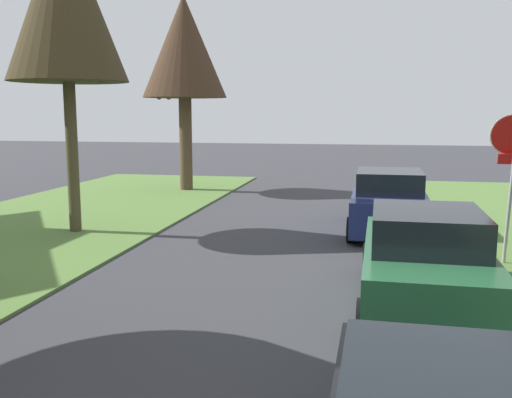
{
  "coord_description": "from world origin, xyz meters",
  "views": [
    {
      "loc": [
        1.6,
        4.0,
        3.02
      ],
      "look_at": [
        -0.01,
        12.05,
        1.78
      ],
      "focal_mm": 40.08,
      "sensor_mm": 36.0,
      "label": 1
    }
  ],
  "objects_px": {
    "street_tree_left_far": "(184,49)",
    "parked_sedan_navy": "(389,203)",
    "parked_sedan_green": "(424,262)",
    "stop_sign_far": "(511,157)"
  },
  "relations": [
    {
      "from": "parked_sedan_green",
      "to": "parked_sedan_navy",
      "type": "relative_size",
      "value": 1.0
    },
    {
      "from": "street_tree_left_far",
      "to": "parked_sedan_navy",
      "type": "height_order",
      "value": "street_tree_left_far"
    },
    {
      "from": "parked_sedan_green",
      "to": "parked_sedan_navy",
      "type": "height_order",
      "value": "same"
    },
    {
      "from": "parked_sedan_navy",
      "to": "parked_sedan_green",
      "type": "bearing_deg",
      "value": -86.44
    },
    {
      "from": "stop_sign_far",
      "to": "parked_sedan_green",
      "type": "bearing_deg",
      "value": -121.77
    },
    {
      "from": "street_tree_left_far",
      "to": "parked_sedan_green",
      "type": "height_order",
      "value": "street_tree_left_far"
    },
    {
      "from": "stop_sign_far",
      "to": "street_tree_left_far",
      "type": "relative_size",
      "value": 0.4
    },
    {
      "from": "stop_sign_far",
      "to": "parked_sedan_navy",
      "type": "bearing_deg",
      "value": 125.51
    },
    {
      "from": "stop_sign_far",
      "to": "parked_sedan_navy",
      "type": "xyz_separation_m",
      "value": [
        -2.18,
        3.05,
        -1.45
      ]
    },
    {
      "from": "stop_sign_far",
      "to": "parked_sedan_green",
      "type": "xyz_separation_m",
      "value": [
        -1.81,
        -2.92,
        -1.45
      ]
    }
  ]
}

